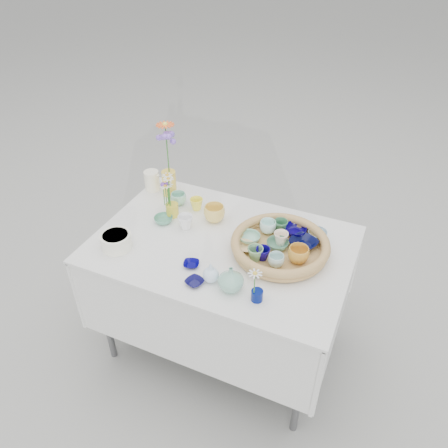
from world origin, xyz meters
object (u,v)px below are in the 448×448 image
at_px(wicker_tray, 280,246).
at_px(display_table, 223,342).
at_px(bud_vase_seafoam, 231,279).
at_px(tall_vase_yellow, 169,183).

bearing_deg(wicker_tray, display_table, -169.88).
distance_m(wicker_tray, bud_vase_seafoam, 0.34).
bearing_deg(tall_vase_yellow, wicker_tray, -17.89).
relative_size(display_table, bud_vase_seafoam, 10.70).
bearing_deg(tall_vase_yellow, display_table, -32.10).
bearing_deg(wicker_tray, tall_vase_yellow, 162.11).
relative_size(display_table, wicker_tray, 2.66).
relative_size(wicker_tray, tall_vase_yellow, 3.19).
distance_m(display_table, tall_vase_yellow, 1.00).
xyz_separation_m(display_table, bud_vase_seafoam, (0.16, -0.27, 0.82)).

